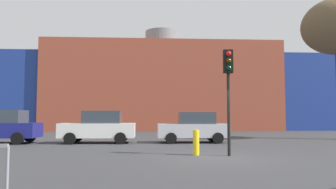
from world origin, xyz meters
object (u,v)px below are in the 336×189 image
object	(u,v)px
parked_car_1	(99,127)
traffic_light_island	(228,78)
parked_car_2	(194,127)
bollard_yellow_0	(196,142)
parked_car_0	(0,127)

from	to	relation	value
parked_car_1	traffic_light_island	bearing A→B (deg)	131.50
parked_car_2	bollard_yellow_0	bearing A→B (deg)	83.04
parked_car_2	bollard_yellow_0	size ratio (longest dim) A/B	4.15
bollard_yellow_0	parked_car_2	bearing A→B (deg)	83.04
parked_car_0	parked_car_1	size ratio (longest dim) A/B	1.02
parked_car_2	traffic_light_island	size ratio (longest dim) A/B	0.99
parked_car_0	parked_car_1	xyz separation A→B (m)	(5.46, 0.00, -0.02)
parked_car_2	traffic_light_island	bearing A→B (deg)	93.87
parked_car_1	parked_car_2	xyz separation A→B (m)	(5.41, -0.00, -0.03)
parked_car_0	parked_car_2	bearing A→B (deg)	180.00
traffic_light_island	bollard_yellow_0	xyz separation A→B (m)	(-1.22, 0.29, -2.49)
parked_car_1	bollard_yellow_0	size ratio (longest dim) A/B	4.31
parked_car_0	bollard_yellow_0	world-z (taller)	parked_car_0
parked_car_0	bollard_yellow_0	xyz separation A→B (m)	(10.10, -6.33, -0.44)
traffic_light_island	parked_car_1	bearing A→B (deg)	-135.83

